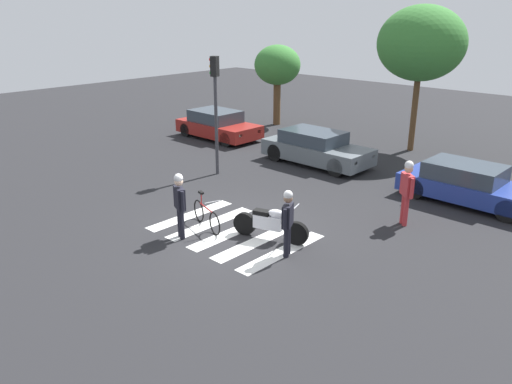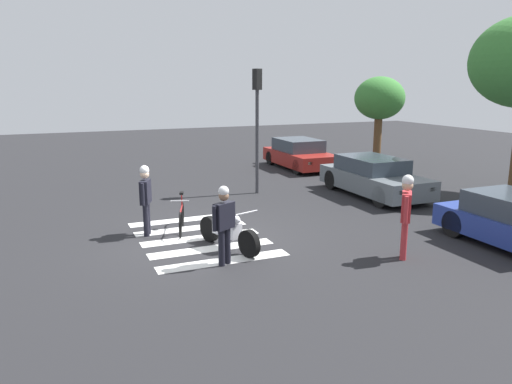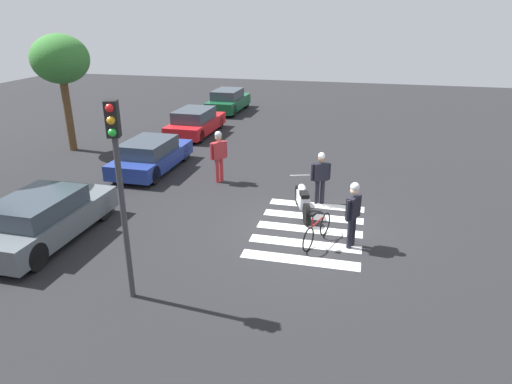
{
  "view_description": "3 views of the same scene",
  "coord_description": "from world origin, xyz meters",
  "px_view_note": "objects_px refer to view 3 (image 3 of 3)",
  "views": [
    {
      "loc": [
        9.26,
        -8.98,
        5.83
      ],
      "look_at": [
        0.26,
        0.66,
        1.07
      ],
      "focal_mm": 35.67,
      "sensor_mm": 36.0,
      "label": 1
    },
    {
      "loc": [
        11.49,
        -3.34,
        3.83
      ],
      "look_at": [
        0.15,
        1.45,
        1.09
      ],
      "focal_mm": 34.56,
      "sensor_mm": 36.0,
      "label": 2
    },
    {
      "loc": [
        -11.9,
        -1.33,
        5.84
      ],
      "look_at": [
        0.31,
        1.65,
        0.89
      ],
      "focal_mm": 32.25,
      "sensor_mm": 36.0,
      "label": 3
    }
  ],
  "objects_px": {
    "leaning_bicycle": "(317,230)",
    "car_grey_coupe": "(44,218)",
    "police_motorcycle": "(303,200)",
    "officer_by_motorcycle": "(321,175)",
    "pedestrian_bystander": "(219,152)",
    "car_blue_hatchback": "(151,155)",
    "car_green_compact": "(228,101)",
    "car_red_convertible": "(196,122)",
    "traffic_light_pole": "(119,172)",
    "officer_on_foot": "(353,210)"
  },
  "relations": [
    {
      "from": "car_blue_hatchback",
      "to": "police_motorcycle",
      "type": "bearing_deg",
      "value": -113.35
    },
    {
      "from": "police_motorcycle",
      "to": "pedestrian_bystander",
      "type": "bearing_deg",
      "value": 57.63
    },
    {
      "from": "officer_on_foot",
      "to": "pedestrian_bystander",
      "type": "xyz_separation_m",
      "value": [
        3.95,
        4.92,
        0.06
      ]
    },
    {
      "from": "officer_on_foot",
      "to": "officer_by_motorcycle",
      "type": "bearing_deg",
      "value": 22.35
    },
    {
      "from": "car_grey_coupe",
      "to": "car_blue_hatchback",
      "type": "distance_m",
      "value": 6.11
    },
    {
      "from": "officer_on_foot",
      "to": "officer_by_motorcycle",
      "type": "xyz_separation_m",
      "value": [
        2.76,
        1.13,
        -0.06
      ]
    },
    {
      "from": "car_grey_coupe",
      "to": "car_blue_hatchback",
      "type": "bearing_deg",
      "value": -1.85
    },
    {
      "from": "officer_by_motorcycle",
      "to": "pedestrian_bystander",
      "type": "distance_m",
      "value": 3.97
    },
    {
      "from": "police_motorcycle",
      "to": "traffic_light_pole",
      "type": "bearing_deg",
      "value": 150.62
    },
    {
      "from": "officer_by_motorcycle",
      "to": "car_red_convertible",
      "type": "height_order",
      "value": "officer_by_motorcycle"
    },
    {
      "from": "leaning_bicycle",
      "to": "officer_on_foot",
      "type": "distance_m",
      "value": 1.14
    },
    {
      "from": "officer_on_foot",
      "to": "car_red_convertible",
      "type": "distance_m",
      "value": 13.24
    },
    {
      "from": "officer_by_motorcycle",
      "to": "pedestrian_bystander",
      "type": "bearing_deg",
      "value": 72.55
    },
    {
      "from": "police_motorcycle",
      "to": "leaning_bicycle",
      "type": "distance_m",
      "value": 1.93
    },
    {
      "from": "car_green_compact",
      "to": "pedestrian_bystander",
      "type": "bearing_deg",
      "value": -164.6
    },
    {
      "from": "officer_on_foot",
      "to": "car_red_convertible",
      "type": "bearing_deg",
      "value": 38.57
    },
    {
      "from": "car_green_compact",
      "to": "officer_on_foot",
      "type": "bearing_deg",
      "value": -152.87
    },
    {
      "from": "officer_by_motorcycle",
      "to": "traffic_light_pole",
      "type": "distance_m",
      "value": 7.34
    },
    {
      "from": "pedestrian_bystander",
      "to": "traffic_light_pole",
      "type": "height_order",
      "value": "traffic_light_pole"
    },
    {
      "from": "police_motorcycle",
      "to": "car_blue_hatchback",
      "type": "height_order",
      "value": "car_blue_hatchback"
    },
    {
      "from": "car_green_compact",
      "to": "traffic_light_pole",
      "type": "relative_size",
      "value": 1.0
    },
    {
      "from": "pedestrian_bystander",
      "to": "car_red_convertible",
      "type": "bearing_deg",
      "value": 27.49
    },
    {
      "from": "leaning_bicycle",
      "to": "pedestrian_bystander",
      "type": "relative_size",
      "value": 0.88
    },
    {
      "from": "car_red_convertible",
      "to": "car_green_compact",
      "type": "distance_m",
      "value": 5.84
    },
    {
      "from": "leaning_bicycle",
      "to": "car_grey_coupe",
      "type": "height_order",
      "value": "car_grey_coupe"
    },
    {
      "from": "car_blue_hatchback",
      "to": "officer_by_motorcycle",
      "type": "bearing_deg",
      "value": -104.87
    },
    {
      "from": "car_green_compact",
      "to": "car_red_convertible",
      "type": "bearing_deg",
      "value": -179.6
    },
    {
      "from": "leaning_bicycle",
      "to": "pedestrian_bystander",
      "type": "xyz_separation_m",
      "value": [
        3.94,
        4.02,
        0.75
      ]
    },
    {
      "from": "leaning_bicycle",
      "to": "car_green_compact",
      "type": "distance_m",
      "value": 17.79
    },
    {
      "from": "car_grey_coupe",
      "to": "car_red_convertible",
      "type": "bearing_deg",
      "value": 0.69
    },
    {
      "from": "pedestrian_bystander",
      "to": "car_red_convertible",
      "type": "xyz_separation_m",
      "value": [
        6.39,
        3.33,
        -0.5
      ]
    },
    {
      "from": "leaning_bicycle",
      "to": "officer_by_motorcycle",
      "type": "distance_m",
      "value": 2.83
    },
    {
      "from": "police_motorcycle",
      "to": "car_red_convertible",
      "type": "relative_size",
      "value": 0.48
    },
    {
      "from": "pedestrian_bystander",
      "to": "car_blue_hatchback",
      "type": "xyz_separation_m",
      "value": [
        0.61,
        2.99,
        -0.51
      ]
    },
    {
      "from": "car_blue_hatchback",
      "to": "car_red_convertible",
      "type": "distance_m",
      "value": 5.8
    },
    {
      "from": "officer_on_foot",
      "to": "car_blue_hatchback",
      "type": "relative_size",
      "value": 0.43
    },
    {
      "from": "car_red_convertible",
      "to": "car_green_compact",
      "type": "height_order",
      "value": "car_green_compact"
    },
    {
      "from": "car_green_compact",
      "to": "car_grey_coupe",
      "type": "bearing_deg",
      "value": -179.4
    },
    {
      "from": "car_blue_hatchback",
      "to": "car_green_compact",
      "type": "height_order",
      "value": "car_green_compact"
    },
    {
      "from": "pedestrian_bystander",
      "to": "car_green_compact",
      "type": "relative_size",
      "value": 0.44
    },
    {
      "from": "police_motorcycle",
      "to": "pedestrian_bystander",
      "type": "height_order",
      "value": "pedestrian_bystander"
    },
    {
      "from": "police_motorcycle",
      "to": "car_grey_coupe",
      "type": "xyz_separation_m",
      "value": [
        -3.36,
        6.55,
        0.19
      ]
    },
    {
      "from": "car_grey_coupe",
      "to": "traffic_light_pole",
      "type": "height_order",
      "value": "traffic_light_pole"
    },
    {
      "from": "police_motorcycle",
      "to": "officer_by_motorcycle",
      "type": "bearing_deg",
      "value": -24.04
    },
    {
      "from": "leaning_bicycle",
      "to": "car_blue_hatchback",
      "type": "height_order",
      "value": "car_blue_hatchback"
    },
    {
      "from": "police_motorcycle",
      "to": "car_red_convertible",
      "type": "bearing_deg",
      "value": 38.13
    },
    {
      "from": "police_motorcycle",
      "to": "officer_by_motorcycle",
      "type": "height_order",
      "value": "officer_by_motorcycle"
    },
    {
      "from": "officer_on_foot",
      "to": "car_green_compact",
      "type": "height_order",
      "value": "officer_on_foot"
    },
    {
      "from": "leaning_bicycle",
      "to": "car_grey_coupe",
      "type": "relative_size",
      "value": 0.38
    },
    {
      "from": "car_blue_hatchback",
      "to": "traffic_light_pole",
      "type": "bearing_deg",
      "value": -157.16
    }
  ]
}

